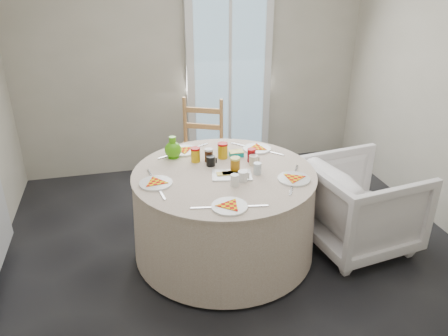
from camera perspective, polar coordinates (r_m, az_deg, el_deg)
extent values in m
plane|color=black|center=(3.82, 1.99, -11.69)|extent=(4.00, 4.00, 0.00)
cube|color=#BCB5A3|center=(5.11, -3.95, 13.95)|extent=(4.00, 0.02, 2.60)
cube|color=silver|center=(5.19, 0.67, 11.37)|extent=(1.00, 0.08, 2.10)
cylinder|color=beige|center=(3.71, 0.00, -5.95)|extent=(1.53, 1.53, 0.78)
imported|color=white|center=(3.97, 17.36, -4.71)|extent=(0.90, 0.95, 0.87)
cube|color=#059793|center=(3.81, 1.61, 1.88)|extent=(0.12, 0.09, 0.05)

